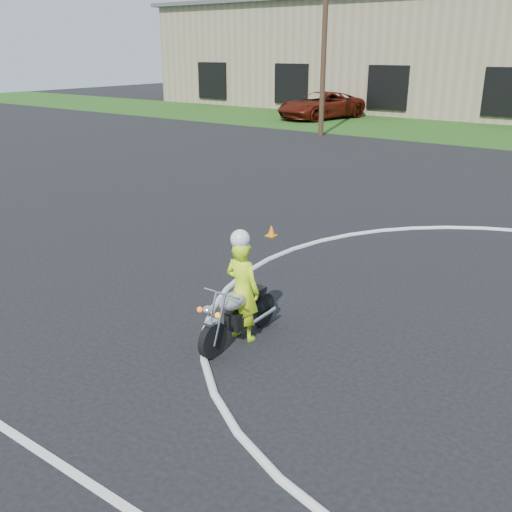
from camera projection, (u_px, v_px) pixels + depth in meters
The scene contains 4 objects.
primary_motorcycle at pixel (238, 313), 9.24m from camera, with size 0.68×1.94×1.02m.
rider_primary_grp at pixel (242, 287), 9.20m from camera, with size 0.63×0.42×1.89m.
pickup_grp at pixel (321, 105), 39.06m from camera, with size 4.50×7.02×1.80m.
warehouse at pixel (408, 54), 46.31m from camera, with size 41.00×17.00×8.30m.
Camera 1 is at (0.94, -7.00, 4.53)m, focal length 40.00 mm.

